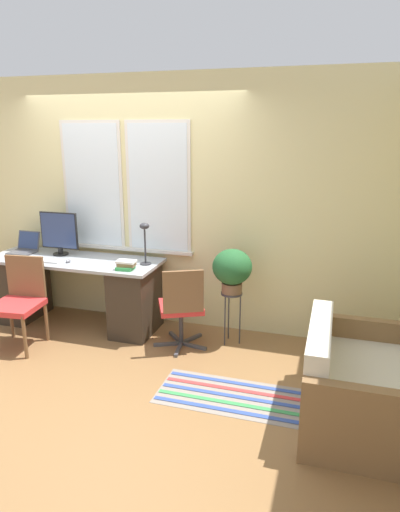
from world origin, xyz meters
name	(u,v)px	position (x,y,z in m)	size (l,w,h in m)	color
ground_plane	(108,343)	(0.00, 0.00, 0.00)	(14.00, 14.00, 0.00)	olive
wall_back_with_window	(134,202)	(0.00, 0.75, 1.36)	(9.00, 0.12, 2.70)	beige
desk	(76,290)	(-0.56, 0.34, 0.41)	(1.93, 0.67, 0.77)	#9EA3A8
laptop	(24,248)	(-1.25, 0.42, 0.82)	(0.28, 0.28, 0.23)	#4C4C51
monitor	(59,233)	(-0.79, 0.45, 1.02)	(0.45, 0.17, 0.48)	black
keyboard	(44,260)	(-0.81, 0.17, 0.78)	(0.39, 0.12, 0.02)	silver
mouse	(68,261)	(-0.53, 0.20, 0.78)	(0.04, 0.07, 0.03)	slate
desk_lamp	(145,235)	(0.28, 0.38, 1.08)	(0.12, 0.12, 0.44)	#2D2D33
book_stack	(126,265)	(0.17, 0.16, 0.81)	(0.20, 0.17, 0.09)	green
desk_chair_wooden	(19,300)	(-0.82, -0.28, 0.49)	(0.50, 0.51, 0.90)	brown
office_chair_swivel	(182,306)	(0.77, 0.12, 0.45)	(0.56, 0.57, 0.86)	#47474C
couch_loveseat	(352,387)	(2.37, -0.63, 0.27)	(0.74, 1.21, 0.75)	silver
plant_stand	(232,300)	(1.21, 0.38, 0.47)	(0.22, 0.22, 0.55)	#333338
potted_plant	(232,268)	(1.21, 0.38, 0.81)	(0.39, 0.39, 0.45)	brown
floor_rug_striped	(249,399)	(1.60, -0.59, 0.00)	(1.53, 0.56, 0.01)	gray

